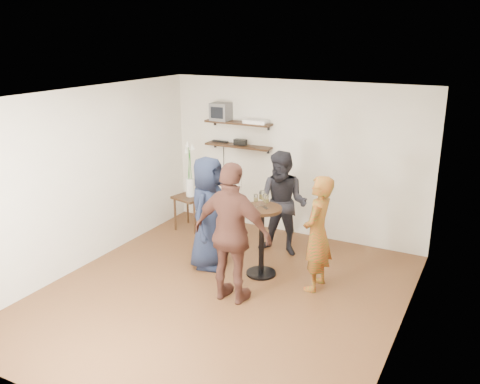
% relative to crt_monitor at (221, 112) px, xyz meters
% --- Properties ---
extents(room, '(4.58, 5.08, 2.68)m').
position_rel_crt_monitor_xyz_m(room, '(1.33, -2.38, -0.72)').
color(room, '#482417').
rests_on(room, ground).
extents(shelf_upper, '(1.20, 0.25, 0.04)m').
position_rel_crt_monitor_xyz_m(shelf_upper, '(0.33, 0.00, -0.17)').
color(shelf_upper, black).
rests_on(shelf_upper, room).
extents(shelf_lower, '(1.20, 0.25, 0.04)m').
position_rel_crt_monitor_xyz_m(shelf_lower, '(0.33, 0.00, -0.57)').
color(shelf_lower, black).
rests_on(shelf_lower, room).
extents(crt_monitor, '(0.32, 0.30, 0.30)m').
position_rel_crt_monitor_xyz_m(crt_monitor, '(0.00, 0.00, 0.00)').
color(crt_monitor, '#59595B').
rests_on(crt_monitor, shelf_upper).
extents(dvd_deck, '(0.40, 0.24, 0.06)m').
position_rel_crt_monitor_xyz_m(dvd_deck, '(0.67, 0.00, -0.12)').
color(dvd_deck, silver).
rests_on(dvd_deck, shelf_upper).
extents(radio, '(0.22, 0.10, 0.10)m').
position_rel_crt_monitor_xyz_m(radio, '(0.37, 0.00, -0.50)').
color(radio, black).
rests_on(radio, shelf_lower).
extents(power_strip, '(0.30, 0.05, 0.03)m').
position_rel_crt_monitor_xyz_m(power_strip, '(-0.05, 0.05, -0.54)').
color(power_strip, black).
rests_on(power_strip, shelf_lower).
extents(side_table, '(0.60, 0.60, 0.60)m').
position_rel_crt_monitor_xyz_m(side_table, '(-0.32, -0.55, -1.52)').
color(side_table, black).
rests_on(side_table, room).
extents(vase_lilies, '(0.20, 0.20, 1.01)m').
position_rel_crt_monitor_xyz_m(vase_lilies, '(-0.32, -0.55, -1.10)').
color(vase_lilies, silver).
rests_on(vase_lilies, side_table).
extents(drinks_table, '(0.56, 0.56, 1.02)m').
position_rel_crt_monitor_xyz_m(drinks_table, '(1.54, -1.59, -1.37)').
color(drinks_table, black).
rests_on(drinks_table, room).
extents(wine_glass_fl, '(0.06, 0.06, 0.18)m').
position_rel_crt_monitor_xyz_m(wine_glass_fl, '(1.46, -1.63, -0.88)').
color(wine_glass_fl, silver).
rests_on(wine_glass_fl, drinks_table).
extents(wine_glass_fr, '(0.06, 0.06, 0.18)m').
position_rel_crt_monitor_xyz_m(wine_glass_fr, '(1.62, -1.61, -0.88)').
color(wine_glass_fr, silver).
rests_on(wine_glass_fr, drinks_table).
extents(wine_glass_bl, '(0.07, 0.07, 0.22)m').
position_rel_crt_monitor_xyz_m(wine_glass_bl, '(1.51, -1.53, -0.85)').
color(wine_glass_bl, silver).
rests_on(wine_glass_bl, drinks_table).
extents(wine_glass_br, '(0.06, 0.06, 0.19)m').
position_rel_crt_monitor_xyz_m(wine_glass_br, '(1.57, -1.57, -0.87)').
color(wine_glass_br, silver).
rests_on(wine_glass_br, drinks_table).
extents(person_plaid, '(0.39, 0.58, 1.58)m').
position_rel_crt_monitor_xyz_m(person_plaid, '(2.36, -1.61, -1.23)').
color(person_plaid, red).
rests_on(person_plaid, room).
extents(person_dark, '(0.82, 0.65, 1.63)m').
position_rel_crt_monitor_xyz_m(person_dark, '(1.51, -0.78, -1.20)').
color(person_dark, black).
rests_on(person_dark, room).
extents(person_navy, '(0.62, 0.87, 1.66)m').
position_rel_crt_monitor_xyz_m(person_navy, '(0.73, -1.69, -1.19)').
color(person_navy, black).
rests_on(person_navy, room).
extents(person_brown, '(1.08, 0.47, 1.83)m').
position_rel_crt_monitor_xyz_m(person_brown, '(1.52, -2.41, -1.10)').
color(person_brown, '#4B2820').
rests_on(person_brown, room).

